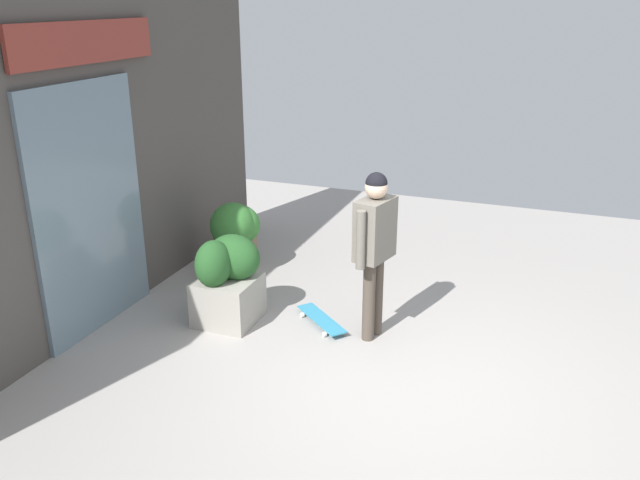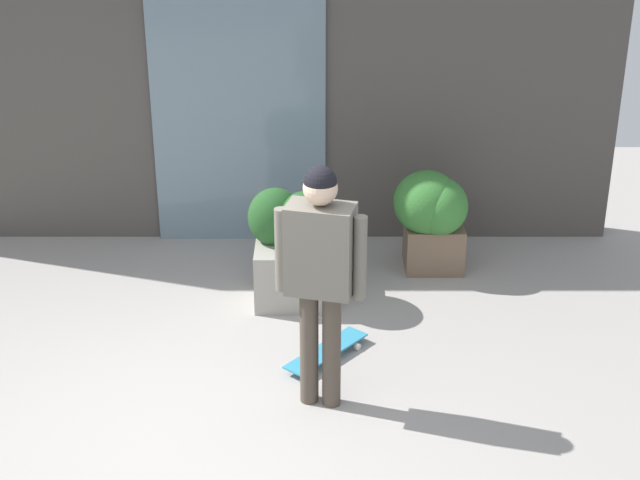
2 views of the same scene
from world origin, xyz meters
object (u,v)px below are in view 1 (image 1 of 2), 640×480
object	(u,v)px
skateboarder	(375,238)
skateboard	(321,319)
planter_box_left	(234,233)
planter_box_right	(227,279)

from	to	relation	value
skateboarder	skateboard	xyz separation A→B (m)	(0.05, 0.59, -1.04)
skateboarder	planter_box_left	distance (m)	2.41
skateboarder	planter_box_left	size ratio (longest dim) A/B	1.86
skateboarder	skateboard	distance (m)	1.19
planter_box_left	skateboard	bearing A→B (deg)	-121.75
skateboarder	planter_box_right	size ratio (longest dim) A/B	1.81
skateboarder	skateboard	size ratio (longest dim) A/B	2.44
skateboarder	planter_box_left	xyz separation A→B (m)	(1.00, 2.12, -0.55)
skateboard	planter_box_right	bearing A→B (deg)	55.82
skateboarder	planter_box_right	world-z (taller)	skateboarder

